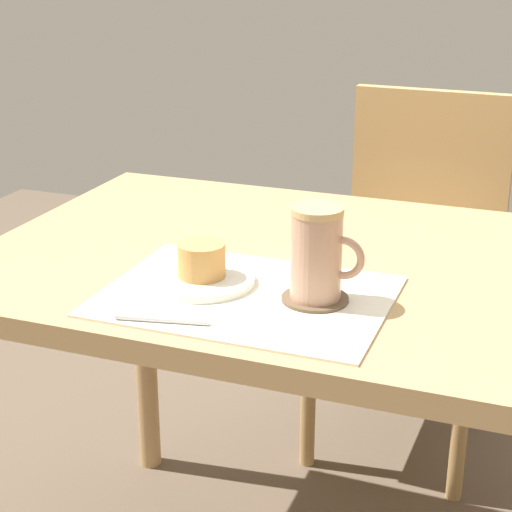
% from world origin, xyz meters
% --- Properties ---
extents(dining_table, '(1.11, 0.73, 0.71)m').
position_xyz_m(dining_table, '(0.00, 0.00, 0.62)').
color(dining_table, tan).
rests_on(dining_table, ground_plane).
extents(wooden_chair, '(0.43, 0.43, 0.85)m').
position_xyz_m(wooden_chair, '(0.04, 0.69, 0.48)').
color(wooden_chair, tan).
rests_on(wooden_chair, ground_plane).
extents(placemat, '(0.41, 0.30, 0.00)m').
position_xyz_m(placemat, '(-0.05, -0.18, 0.71)').
color(placemat, silver).
rests_on(placemat, dining_table).
extents(pastry_plate, '(0.16, 0.16, 0.01)m').
position_xyz_m(pastry_plate, '(-0.13, -0.17, 0.72)').
color(pastry_plate, silver).
rests_on(pastry_plate, placemat).
extents(pastry, '(0.07, 0.07, 0.05)m').
position_xyz_m(pastry, '(-0.13, -0.17, 0.75)').
color(pastry, tan).
rests_on(pastry, pastry_plate).
extents(coffee_coaster, '(0.10, 0.10, 0.00)m').
position_xyz_m(coffee_coaster, '(0.04, -0.17, 0.71)').
color(coffee_coaster, brown).
rests_on(coffee_coaster, placemat).
extents(coffee_mug, '(0.11, 0.07, 0.13)m').
position_xyz_m(coffee_mug, '(0.05, -0.17, 0.78)').
color(coffee_mug, tan).
rests_on(coffee_mug, coffee_coaster).
extents(teaspoon, '(0.13, 0.04, 0.01)m').
position_xyz_m(teaspoon, '(-0.13, -0.31, 0.72)').
color(teaspoon, silver).
rests_on(teaspoon, placemat).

